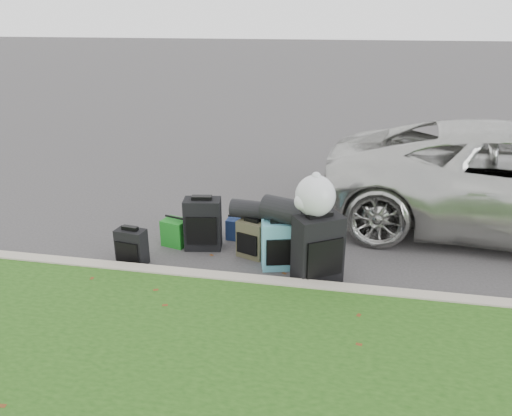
% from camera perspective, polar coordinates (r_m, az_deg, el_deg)
% --- Properties ---
extents(ground, '(120.00, 120.00, 0.00)m').
position_cam_1_polar(ground, '(6.83, 0.51, -4.96)').
color(ground, '#383535').
rests_on(ground, ground).
extents(curb, '(120.00, 0.18, 0.15)m').
position_cam_1_polar(curb, '(5.92, -1.26, -8.52)').
color(curb, '#9E937F').
rests_on(curb, ground).
extents(suitcase_small_black, '(0.40, 0.26, 0.47)m').
position_cam_1_polar(suitcase_small_black, '(6.60, -14.01, -4.33)').
color(suitcase_small_black, black).
rests_on(suitcase_small_black, ground).
extents(suitcase_large_black_left, '(0.53, 0.37, 0.71)m').
position_cam_1_polar(suitcase_large_black_left, '(6.83, -6.09, -1.81)').
color(suitcase_large_black_left, black).
rests_on(suitcase_large_black_left, ground).
extents(suitcase_olive, '(0.42, 0.34, 0.50)m').
position_cam_1_polar(suitcase_olive, '(6.59, -0.46, -3.55)').
color(suitcase_olive, '#373423').
rests_on(suitcase_olive, ground).
extents(suitcase_teal, '(0.49, 0.36, 0.62)m').
position_cam_1_polar(suitcase_teal, '(6.29, 2.69, -4.27)').
color(suitcase_teal, teal).
rests_on(suitcase_teal, ground).
extents(suitcase_large_black_right, '(0.65, 0.58, 0.83)m').
position_cam_1_polar(suitcase_large_black_right, '(5.99, 7.08, -4.67)').
color(suitcase_large_black_right, black).
rests_on(suitcase_large_black_right, ground).
extents(tote_green, '(0.39, 0.34, 0.37)m').
position_cam_1_polar(tote_green, '(7.03, -9.21, -2.76)').
color(tote_green, '#19741D').
rests_on(tote_green, ground).
extents(tote_navy, '(0.29, 0.23, 0.30)m').
position_cam_1_polar(tote_navy, '(7.15, -2.19, -2.38)').
color(tote_navy, navy).
rests_on(tote_navy, ground).
extents(duffel_left, '(0.48, 0.30, 0.25)m').
position_cam_1_polar(duffel_left, '(6.54, -0.88, -0.15)').
color(duffel_left, black).
rests_on(duffel_left, suitcase_olive).
extents(duffel_right, '(0.64, 0.49, 0.31)m').
position_cam_1_polar(duffel_right, '(6.10, 3.36, -0.29)').
color(duffel_right, black).
rests_on(duffel_right, suitcase_teal).
extents(trash_bag, '(0.47, 0.47, 0.47)m').
position_cam_1_polar(trash_bag, '(5.77, 6.80, 1.37)').
color(trash_bag, silver).
rests_on(trash_bag, suitcase_large_black_right).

